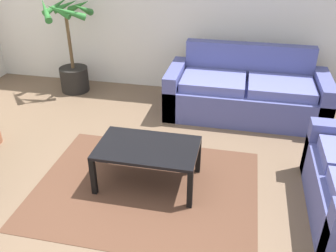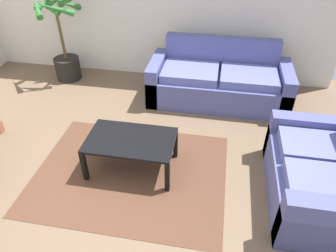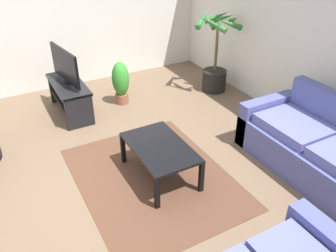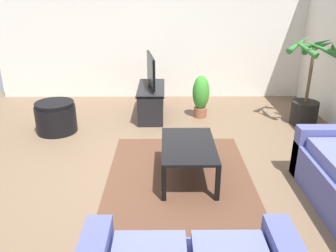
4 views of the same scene
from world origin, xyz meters
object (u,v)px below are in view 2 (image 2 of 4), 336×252
object	(u,v)px
couch_main	(218,82)
potted_palm	(64,49)
coffee_table	(131,143)
couch_loveseat	(320,178)

from	to	relation	value
couch_main	potted_palm	bearing A→B (deg)	174.28
couch_main	coffee_table	distance (m)	1.96
couch_main	couch_loveseat	size ratio (longest dim) A/B	1.48
couch_loveseat	coffee_table	world-z (taller)	couch_loveseat
couch_main	potted_palm	xyz separation A→B (m)	(-2.62, 0.26, 0.24)
couch_loveseat	potted_palm	distance (m)	4.30
coffee_table	couch_main	bearing A→B (deg)	62.49
couch_loveseat	coffee_table	bearing A→B (deg)	177.01
couch_main	coffee_table	world-z (taller)	couch_main
couch_main	coffee_table	size ratio (longest dim) A/B	2.12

